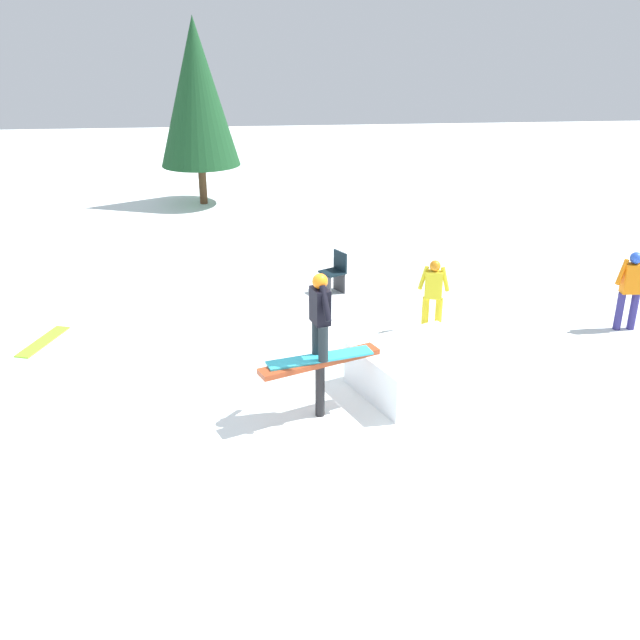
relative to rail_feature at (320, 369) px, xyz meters
name	(u,v)px	position (x,y,z in m)	size (l,w,h in m)	color
ground_plane	(320,415)	(0.00, 0.00, -0.75)	(60.00, 60.00, 0.00)	white
rail_feature	(320,369)	(0.00, 0.00, 0.00)	(1.81, 0.96, 0.92)	black
snow_kicker_ramp	(418,369)	(-1.60, -0.66, -0.40)	(1.80, 1.50, 0.70)	white
main_rider_on_rail	(320,319)	(0.00, 0.00, 0.79)	(1.57, 0.74, 1.28)	#2EB3CA
bystander_orange	(631,287)	(-5.98, -2.55, 0.10)	(0.62, 0.23, 1.51)	navy
bystander_yellow	(433,292)	(-2.37, -2.84, 0.02)	(0.58, 0.28, 1.38)	yellow
loose_snowboard_lime	(43,341)	(4.72, -3.03, -0.74)	(1.35, 0.28, 0.02)	#96DE2D
folding_chair	(334,274)	(-0.81, -5.00, -0.34)	(0.60, 0.60, 0.88)	#3F3F44
pine_tree_near	(197,93)	(2.34, -13.16, 2.57)	(2.40, 2.40, 5.45)	#4C331E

